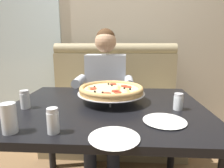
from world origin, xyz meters
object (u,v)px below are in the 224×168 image
at_px(shaker_oregano, 25,101).
at_px(drinking_glass, 9,120).
at_px(pizza, 111,90).
at_px(shaker_pepper_flakes, 53,122).
at_px(plate_near_right, 165,120).
at_px(booth_bench, 113,108).
at_px(patio_chair, 31,78).
at_px(dining_table, 106,119).
at_px(diner_main, 105,87).
at_px(shaker_parmesan, 178,103).
at_px(plate_near_left, 114,136).

distance_m(shaker_oregano, drinking_glass, 0.33).
height_order(shaker_oregano, drinking_glass, drinking_glass).
relative_size(pizza, shaker_pepper_flakes, 3.91).
xyz_separation_m(pizza, plate_near_right, (0.29, -0.32, -0.07)).
bearing_deg(booth_bench, shaker_oregano, -115.04).
bearing_deg(pizza, booth_bench, 91.87).
xyz_separation_m(shaker_pepper_flakes, patio_chair, (-1.33, 2.52, -0.28)).
bearing_deg(drinking_glass, dining_table, 45.63).
height_order(diner_main, shaker_oregano, diner_main).
distance_m(booth_bench, drinking_glass, 1.46).
xyz_separation_m(booth_bench, diner_main, (-0.07, -0.27, 0.31)).
relative_size(dining_table, pizza, 2.73).
height_order(shaker_parmesan, plate_near_left, shaker_parmesan).
height_order(pizza, shaker_parmesan, pizza).
height_order(pizza, plate_near_left, pizza).
bearing_deg(shaker_oregano, dining_table, 9.07).
bearing_deg(shaker_pepper_flakes, pizza, 64.67).
bearing_deg(drinking_glass, booth_bench, 73.98).
bearing_deg(shaker_pepper_flakes, shaker_parmesan, 28.27).
relative_size(plate_near_right, patio_chair, 0.25).
bearing_deg(booth_bench, shaker_pepper_flakes, -98.36).
distance_m(booth_bench, plate_near_left, 1.42).
xyz_separation_m(booth_bench, patio_chair, (-1.53, 1.18, 0.13)).
bearing_deg(pizza, plate_near_left, -85.15).
xyz_separation_m(booth_bench, shaker_pepper_flakes, (-0.20, -1.34, 0.40)).
distance_m(shaker_parmesan, shaker_oregano, 0.91).
bearing_deg(shaker_parmesan, shaker_pepper_flakes, -151.73).
bearing_deg(shaker_oregano, plate_near_left, -32.13).
distance_m(dining_table, shaker_pepper_flakes, 0.45).
height_order(shaker_pepper_flakes, plate_near_right, shaker_pepper_flakes).
bearing_deg(diner_main, shaker_parmesan, -55.66).
height_order(shaker_pepper_flakes, patio_chair, shaker_pepper_flakes).
height_order(booth_bench, shaker_parmesan, booth_bench).
bearing_deg(dining_table, shaker_oregano, -170.93).
height_order(plate_near_left, patio_chair, patio_chair).
height_order(plate_near_right, patio_chair, patio_chair).
xyz_separation_m(shaker_parmesan, plate_near_left, (-0.36, -0.37, -0.03)).
bearing_deg(plate_near_right, shaker_oregano, 168.76).
height_order(dining_table, plate_near_left, plate_near_left).
distance_m(shaker_pepper_flakes, drinking_glass, 0.19).
height_order(shaker_parmesan, shaker_pepper_flakes, shaker_pepper_flakes).
relative_size(dining_table, plate_near_left, 5.68).
bearing_deg(patio_chair, pizza, -52.74).
height_order(pizza, shaker_oregano, pizza).
xyz_separation_m(diner_main, shaker_pepper_flakes, (-0.13, -1.07, 0.09)).
xyz_separation_m(shaker_pepper_flakes, plate_near_right, (0.51, 0.15, -0.04)).
height_order(pizza, plate_near_right, pizza).
height_order(dining_table, pizza, pizza).
distance_m(booth_bench, pizza, 0.96).
distance_m(pizza, plate_near_left, 0.52).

